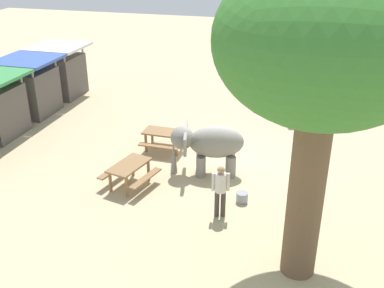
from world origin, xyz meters
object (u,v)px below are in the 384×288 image
Objects in this scene: elephant at (209,144)px; feed_bucket at (242,197)px; picnic_table_near at (164,136)px; market_stall_white at (61,73)px; market_stall_blue at (31,89)px; person_handler at (220,187)px; wooden_bench at (291,112)px; shade_tree_main at (324,46)px; picnic_table_far at (129,170)px.

elephant reaches higher than feed_bucket.
market_stall_white is at bearing 147.08° from picnic_table_near.
market_stall_blue is at bearing 180.00° from market_stall_white.
person_handler is 4.50× the size of feed_bucket.
wooden_bench is at bearing -127.65° from elephant.
shade_tree_main is (-4.22, -3.24, 4.38)m from elephant.
market_stall_white reaches higher than elephant.
market_stall_blue is at bearing 80.25° from wooden_bench.
shade_tree_main reaches higher than market_stall_white.
person_handler is at bearing -50.29° from picnic_table_near.
picnic_table_near is at bearing -46.92° from elephant.
shade_tree_main reaches higher than market_stall_blue.
elephant is at bearing 37.47° from shade_tree_main.
shade_tree_main is 5.03× the size of wooden_bench.
wooden_bench is (5.44, -2.39, -0.63)m from elephant.
market_stall_white is (10.29, 12.18, -4.34)m from shade_tree_main.
wooden_bench is 7.04m from feed_bucket.
shade_tree_main is 10.91m from wooden_bench.
shade_tree_main is at bearing 113.53° from elephant.
elephant is 1.55× the size of person_handler.
person_handler is at bearing 96.86° from elephant.
shade_tree_main is 2.90× the size of market_stall_blue.
feed_bucket is at bearing 119.11° from elephant.
market_stall_white is at bearing 0.00° from market_stall_blue.
person_handler is 1.31m from feed_bucket.
wooden_bench is 11.52m from market_stall_blue.
market_stall_white reaches higher than picnic_table_far.
person_handler is 4.78m from picnic_table_near.
person_handler is 0.64× the size of market_stall_white.
picnic_table_far is at bearing 126.70° from wooden_bench.
picnic_table_near is at bearing -107.35° from market_stall_blue.
market_stall_blue is 7.00× the size of feed_bucket.
market_stall_white is (4.77, 6.93, 0.55)m from picnic_table_near.
person_handler is 5.39m from shade_tree_main.
feed_bucket is at bearing -115.73° from market_stall_blue.
wooden_bench is at bearing -80.17° from market_stall_blue.
elephant is 2.29m from feed_bucket.
picnic_table_near is at bearing 113.58° from wooden_bench.
feed_bucket is at bearing -43.66° from person_handler.
picnic_table_far is 10.13m from market_stall_white.
market_stall_blue reaches higher than person_handler.
feed_bucket is (2.70, 1.81, -5.32)m from shade_tree_main.
feed_bucket is (-2.83, -3.44, -0.43)m from picnic_table_near.
person_handler is at bearing 87.22° from picnic_table_far.
market_stall_white is at bearing 49.80° from shade_tree_main.
person_handler is at bearing 149.91° from wooden_bench.
person_handler is 0.90× the size of picnic_table_far.
picnic_table_far is 0.72× the size of market_stall_blue.
person_handler reaches higher than picnic_table_near.
market_stall_white is at bearing 67.20° from wooden_bench.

